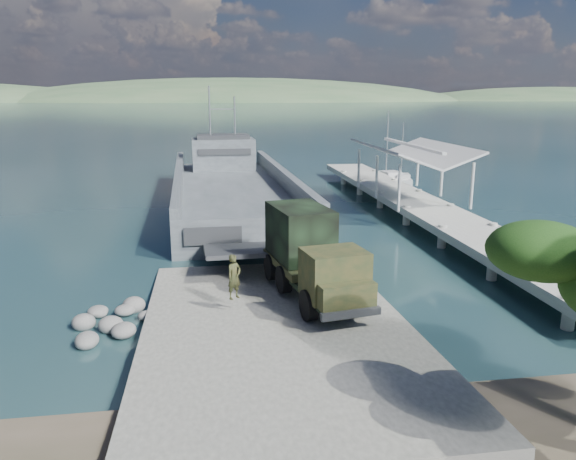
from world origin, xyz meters
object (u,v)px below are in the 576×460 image
Objects in this scene: pier at (415,195)px; soldier at (234,286)px; military_truck at (310,254)px; sailboat_near at (386,179)px; landing_craft at (232,196)px; sailboat_far at (401,180)px.

soldier is (-14.46, -17.79, -0.18)m from pier.
pier reaches higher than military_truck.
pier is at bearing -110.14° from sailboat_near.
sailboat_near is at bearing 79.03° from pier.
landing_craft reaches higher than soldier.
landing_craft reaches higher than pier.
soldier is (-3.35, -1.17, -0.87)m from military_truck.
pier is at bearing 46.61° from military_truck.
landing_craft reaches higher than military_truck.
landing_craft is at bearing 47.64° from soldier.
pier is at bearing 11.31° from soldier.
sailboat_far reaches higher than military_truck.
sailboat_far is at bearing -35.02° from sailboat_near.
military_truck is at bearing -105.61° from sailboat_far.
sailboat_far is (17.68, 9.36, -0.52)m from landing_craft.
landing_craft reaches higher than sailboat_near.
pier is 7.03× the size of sailboat_far.
pier is at bearing -24.23° from landing_craft.
pier reaches higher than soldier.
sailboat_far is at bearing 20.54° from soldier.
pier is 5.92× the size of sailboat_near.
soldier is (-1.13, -23.40, 0.57)m from landing_craft.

